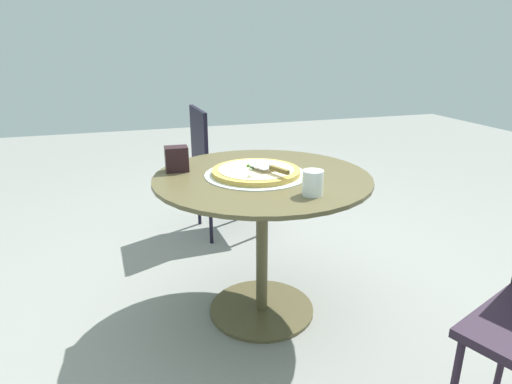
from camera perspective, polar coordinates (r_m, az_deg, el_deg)
The scene contains 7 objects.
ground_plane at distance 2.23m, azimuth 0.75°, elevation -15.33°, with size 10.00×10.00×0.00m, color gray.
patio_table at distance 1.98m, azimuth 0.81°, elevation -2.62°, with size 0.97×0.97×0.70m.
pizza_on_tray at distance 1.92m, azimuth -0.00°, elevation 2.66°, with size 0.46×0.46×0.04m.
pizza_server at distance 1.85m, azimuth 2.04°, elevation 3.18°, with size 0.12×0.21×0.02m.
drinking_cup at distance 1.67m, azimuth 7.51°, elevation 1.22°, with size 0.08×0.08×0.10m, color white.
napkin_dispenser at distance 2.00m, azimuth -10.44°, elevation 4.32°, with size 0.10×0.08×0.11m, color black.
patio_chair_far at distance 2.90m, azimuth -5.22°, elevation 4.15°, with size 0.42×0.42×0.87m.
Camera 1 is at (-0.58, -1.74, 1.26)m, focal length 30.28 mm.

